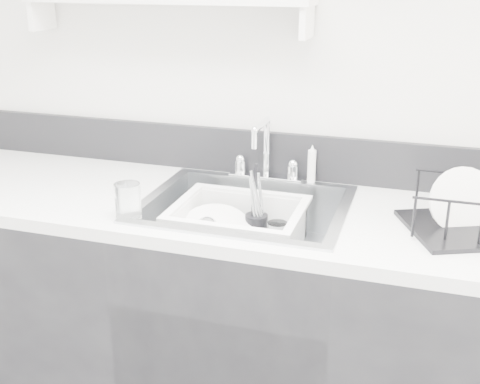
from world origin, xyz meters
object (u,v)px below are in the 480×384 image
(wash_tub, at_px, (238,229))
(dish_rack, at_px, (479,208))
(counter_run, at_px, (244,330))
(sink, at_px, (245,231))

(wash_tub, relative_size, dish_rack, 1.08)
(wash_tub, height_order, dish_rack, dish_rack)
(counter_run, distance_m, sink, 0.37)
(counter_run, height_order, sink, sink)
(sink, relative_size, wash_tub, 1.56)
(counter_run, distance_m, wash_tub, 0.37)
(dish_rack, bearing_deg, sink, 156.97)
(sink, relative_size, dish_rack, 1.69)
(sink, bearing_deg, wash_tub, -179.37)
(counter_run, xyz_separation_m, sink, (0.00, 0.00, 0.37))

